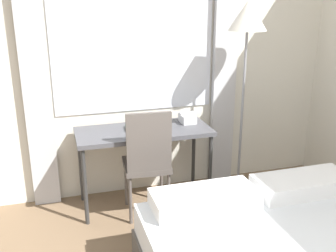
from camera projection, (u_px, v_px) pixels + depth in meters
wall_back_with_window at (147, 58)px, 3.75m from camera, size 4.74×0.13×2.70m
desk at (144, 136)px, 3.62m from camera, size 1.23×0.53×0.75m
desk_chair at (147, 158)px, 3.42m from camera, size 0.43×0.43×1.01m
standing_lamp at (247, 29)px, 3.53m from camera, size 0.35×0.35×1.89m
telephone at (187, 118)px, 3.79m from camera, size 0.15×0.18×0.10m
book at (137, 127)px, 3.61m from camera, size 0.22×0.18×0.02m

